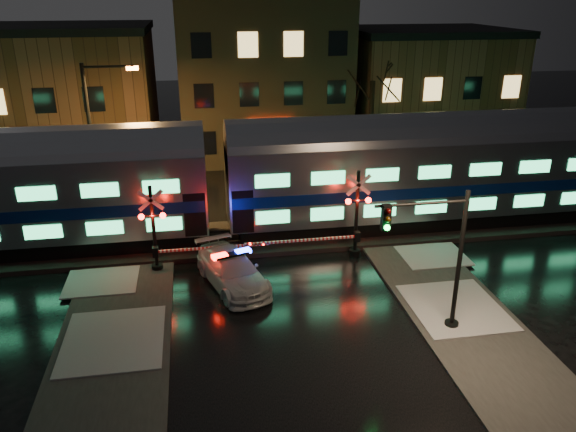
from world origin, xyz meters
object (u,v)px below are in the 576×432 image
object	(u,v)px
police_car	(232,270)
streetlight	(97,133)
traffic_light	(437,261)
crossing_signal_left	(163,237)
crossing_signal_right	(349,223)

from	to	relation	value
police_car	streetlight	distance (m)	11.30
traffic_light	crossing_signal_left	bearing A→B (deg)	150.88
traffic_light	streetlight	bearing A→B (deg)	139.30
crossing_signal_left	streetlight	distance (m)	8.12
crossing_signal_left	streetlight	size ratio (longest dim) A/B	0.68
police_car	traffic_light	distance (m)	8.64
police_car	streetlight	size ratio (longest dim) A/B	0.62
crossing_signal_right	crossing_signal_left	distance (m)	8.44
crossing_signal_right	traffic_light	size ratio (longest dim) A/B	1.09
police_car	streetlight	bearing A→B (deg)	108.46
crossing_signal_left	streetlight	xyz separation A→B (m)	(-3.33, 6.70, 3.17)
crossing_signal_right	streetlight	distance (m)	13.88
traffic_light	crossing_signal_right	bearing A→B (deg)	106.18
crossing_signal_right	crossing_signal_left	world-z (taller)	crossing_signal_right
police_car	traffic_light	bearing A→B (deg)	-51.82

